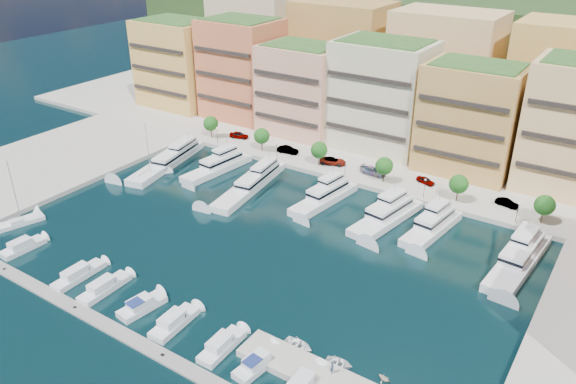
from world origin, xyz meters
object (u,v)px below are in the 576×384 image
at_px(tree_2, 319,150).
at_px(yacht_2, 252,182).
at_px(sailboat_0, 20,223).
at_px(tender_2, 339,363).
at_px(cruiser_6, 222,346).
at_px(car_2, 333,161).
at_px(sailboat_2, 149,177).
at_px(lamppost_1, 277,148).
at_px(cruiser_4, 142,306).
at_px(lamppost_3, 425,185).
at_px(cruiser_7, 257,364).
at_px(tree_3, 384,166).
at_px(yacht_6, 520,257).
at_px(cruiser_0, 22,247).
at_px(yacht_0, 170,159).
at_px(car_4, 426,180).
at_px(lamppost_4, 518,209).
at_px(car_3, 373,171).
at_px(cruiser_5, 174,323).
at_px(person_0, 332,367).
at_px(lamppost_0, 217,133).
at_px(tender_0, 299,345).
at_px(tree_4, 459,184).
at_px(lamppost_2, 345,165).
at_px(tree_1, 262,136).
at_px(car_1, 288,150).
at_px(tree_5, 545,205).
at_px(cruiser_2, 78,275).
at_px(tender_3, 384,378).
at_px(cruiser_3, 104,288).
at_px(yacht_4, 388,215).
at_px(car_0, 239,135).
at_px(car_5, 507,203).
at_px(tree_0, 211,124).
at_px(yacht_1, 219,166).

height_order(tree_2, yacht_2, tree_2).
distance_m(sailboat_0, tender_2, 68.09).
relative_size(cruiser_6, car_2, 1.33).
height_order(yacht_2, sailboat_2, sailboat_2).
distance_m(lamppost_1, cruiser_4, 57.70).
bearing_deg(lamppost_3, cruiser_7, -90.44).
bearing_deg(tree_3, cruiser_6, -86.45).
distance_m(yacht_6, cruiser_0, 84.94).
bearing_deg(tree_2, cruiser_7, -66.25).
height_order(yacht_0, cruiser_4, yacht_0).
xyz_separation_m(lamppost_3, car_4, (-2.16, 6.62, -2.11)).
bearing_deg(lamppost_4, cruiser_0, -141.12).
xyz_separation_m(lamppost_4, car_3, (-31.46, 4.57, -1.98)).
bearing_deg(cruiser_5, person_0, 8.71).
xyz_separation_m(lamppost_0, cruiser_4, (32.32, -55.80, -3.26)).
bearing_deg(lamppost_3, lamppost_4, 0.00).
distance_m(tree_2, cruiser_4, 58.41).
height_order(cruiser_5, tender_0, cruiser_5).
xyz_separation_m(tree_4, lamppost_2, (-24.00, -2.30, -0.92)).
bearing_deg(car_4, tree_1, 114.36).
relative_size(cruiser_5, car_3, 1.41).
bearing_deg(tree_2, car_1, 167.93).
xyz_separation_m(lamppost_4, cruiser_6, (-24.40, -55.78, -3.28)).
height_order(tree_5, cruiser_2, tree_5).
bearing_deg(tender_3, cruiser_5, 118.82).
xyz_separation_m(cruiser_3, car_3, (16.45, 60.37, 1.30)).
xyz_separation_m(yacht_2, cruiser_5, (17.80, -42.16, -0.66)).
bearing_deg(cruiser_3, tree_5, 48.22).
height_order(cruiser_2, car_3, car_3).
distance_m(sailboat_2, car_2, 41.30).
bearing_deg(lamppost_4, yacht_4, -152.37).
bearing_deg(yacht_2, cruiser_2, -94.32).
bearing_deg(car_1, car_0, 76.08).
distance_m(yacht_2, car_0, 27.20).
bearing_deg(tender_2, person_0, -178.12).
height_order(tree_5, car_4, tree_5).
bearing_deg(car_1, lamppost_2, -112.57).
xyz_separation_m(lamppost_0, car_3, (40.54, 4.57, -1.98)).
bearing_deg(yacht_6, lamppost_4, 106.93).
bearing_deg(cruiser_4, sailboat_2, 134.86).
xyz_separation_m(yacht_6, cruiser_0, (-72.88, -43.62, -0.66)).
distance_m(car_5, person_0, 58.15).
distance_m(lamppost_1, sailboat_0, 56.17).
bearing_deg(yacht_0, sailboat_2, -76.82).
relative_size(tree_0, lamppost_4, 1.35).
bearing_deg(yacht_1, cruiser_2, -79.41).
height_order(lamppost_3, yacht_1, yacht_1).
bearing_deg(lamppost_3, yacht_0, -165.96).
distance_m(tender_2, car_0, 81.74).
height_order(tree_4, car_1, tree_4).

